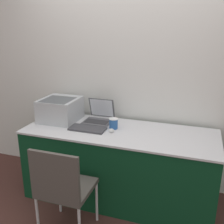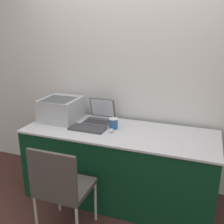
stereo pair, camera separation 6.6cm
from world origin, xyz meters
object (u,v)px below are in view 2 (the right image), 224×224
(printer, at_px, (61,108))
(chair, at_px, (61,185))
(external_keyboard, at_px, (87,128))
(laptop_left, at_px, (99,117))
(mouse, at_px, (111,131))
(coffee_cup, at_px, (113,123))

(printer, distance_m, chair, 0.99)
(printer, bearing_deg, external_keyboard, -22.77)
(external_keyboard, bearing_deg, laptop_left, 86.00)
(external_keyboard, distance_m, mouse, 0.26)
(printer, xyz_separation_m, external_keyboard, (0.41, -0.17, -0.13))
(printer, relative_size, chair, 0.48)
(mouse, bearing_deg, laptop_left, 132.32)
(printer, bearing_deg, coffee_cup, -4.68)
(external_keyboard, xyz_separation_m, mouse, (0.26, 0.01, 0.01))
(laptop_left, xyz_separation_m, coffee_cup, (0.22, -0.15, 0.00))
(mouse, bearing_deg, chair, -109.50)
(coffee_cup, bearing_deg, printer, 175.32)
(laptop_left, bearing_deg, printer, -166.53)
(external_keyboard, height_order, coffee_cup, coffee_cup)
(printer, bearing_deg, chair, -60.91)
(external_keyboard, distance_m, coffee_cup, 0.27)
(laptop_left, relative_size, coffee_cup, 2.77)
(laptop_left, height_order, mouse, laptop_left)
(external_keyboard, distance_m, chair, 0.68)
(chair, bearing_deg, coffee_cup, 74.29)
(external_keyboard, bearing_deg, coffee_cup, 25.65)
(laptop_left, bearing_deg, chair, -88.94)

